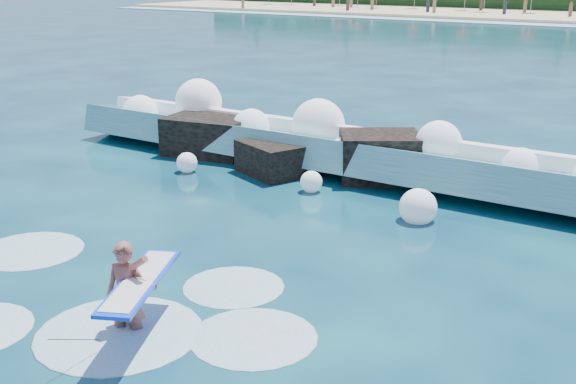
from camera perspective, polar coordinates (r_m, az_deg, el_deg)
ground at (r=14.60m, az=-9.35°, el=-5.46°), size 200.00×200.00×0.00m
breaking_wave at (r=20.93m, az=3.59°, el=3.31°), size 17.82×2.78×1.54m
rock_cluster at (r=21.18m, az=-0.72°, el=3.34°), size 8.50×3.55×1.49m
surfer_with_board at (r=11.77m, az=-12.43°, el=-7.83°), size 1.61×2.96×1.83m
wave_spray at (r=21.30m, az=1.10°, el=4.90°), size 15.74×4.45×2.23m
surf_foam at (r=12.62m, az=-13.19°, el=-9.51°), size 9.01×5.62×0.14m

